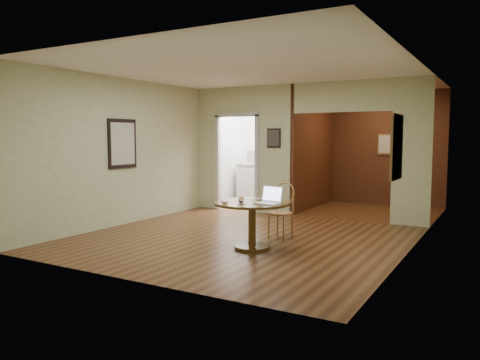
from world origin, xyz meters
The scene contains 11 objects.
floor centered at (0.00, 0.00, 0.00)m, with size 5.00×5.00×0.00m, color #412212.
room_shell centered at (-0.47, 3.10, 1.29)m, with size 5.20×7.50×5.00m.
dining_table centered at (0.48, -0.48, 0.51)m, with size 1.10×1.10×0.69m.
chair centered at (0.56, 0.40, 0.50)m, with size 0.42×0.42×0.90m.
open_laptop centered at (0.78, -0.51, 0.75)m, with size 0.38×0.35×0.24m.
closed_laptop centered at (0.60, -0.27, 0.70)m, with size 0.35×0.23×0.03m, color silver.
mouse centered at (0.24, -0.84, 0.71)m, with size 0.11×0.06×0.05m, color silver.
wine_glass centered at (0.40, -0.66, 0.73)m, with size 0.08×0.08×0.09m, color white, non-canonical shape.
pen centered at (0.47, -0.76, 0.69)m, with size 0.01×0.01×0.13m, color navy.
kitchen_cabinet centered at (-1.35, 4.20, 0.47)m, with size 2.06×0.60×0.94m.
grocery_bag centered at (-0.92, 4.20, 1.10)m, with size 0.32×0.27×0.32m, color #C4AB8F.
Camera 1 is at (3.65, -6.37, 1.62)m, focal length 35.00 mm.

